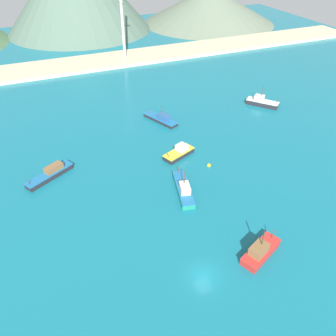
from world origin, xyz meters
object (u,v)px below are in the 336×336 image
(fishing_boat_4, at_px, (260,251))
(fishing_boat_7, at_px, (183,189))
(fishing_boat_6, at_px, (262,102))
(fishing_boat_0, at_px, (50,174))
(fishing_boat_5, at_px, (179,152))
(radio_tower, at_px, (122,13))
(buoy_0, at_px, (209,165))
(fishing_boat_2, at_px, (161,119))

(fishing_boat_4, height_order, fishing_boat_7, fishing_boat_7)
(fishing_boat_4, distance_m, fishing_boat_6, 56.00)
(fishing_boat_0, distance_m, fishing_boat_4, 44.20)
(fishing_boat_7, bearing_deg, fishing_boat_5, 69.27)
(radio_tower, bearing_deg, buoy_0, -92.48)
(fishing_boat_5, height_order, buoy_0, fishing_boat_5)
(buoy_0, relative_size, radio_tower, 0.03)
(fishing_boat_5, relative_size, buoy_0, 9.17)
(fishing_boat_6, height_order, radio_tower, radio_tower)
(fishing_boat_2, bearing_deg, fishing_boat_0, -155.93)
(fishing_boat_0, height_order, buoy_0, fishing_boat_0)
(fishing_boat_6, height_order, fishing_boat_7, fishing_boat_6)
(fishing_boat_2, relative_size, radio_tower, 0.32)
(fishing_boat_2, relative_size, fishing_boat_5, 1.33)
(fishing_boat_0, relative_size, buoy_0, 11.68)
(fishing_boat_4, xyz_separation_m, buoy_0, (4.26, 24.79, -0.91))
(fishing_boat_4, height_order, buoy_0, fishing_boat_4)
(fishing_boat_0, bearing_deg, fishing_boat_6, 10.52)
(fishing_boat_0, distance_m, fishing_boat_6, 61.86)
(fishing_boat_0, bearing_deg, buoy_0, -16.12)
(fishing_boat_7, bearing_deg, fishing_boat_6, 35.34)
(fishing_boat_4, bearing_deg, fishing_boat_7, 103.64)
(buoy_0, height_order, radio_tower, radio_tower)
(fishing_boat_0, height_order, fishing_boat_7, fishing_boat_7)
(fishing_boat_0, xyz_separation_m, fishing_boat_6, (60.82, 11.29, 0.16))
(fishing_boat_6, bearing_deg, fishing_boat_7, -144.66)
(fishing_boat_4, bearing_deg, fishing_boat_6, 54.22)
(fishing_boat_0, bearing_deg, fishing_boat_7, -32.88)
(fishing_boat_4, bearing_deg, radio_tower, 85.64)
(fishing_boat_7, relative_size, radio_tower, 0.33)
(fishing_boat_5, xyz_separation_m, fishing_boat_7, (-4.55, -12.03, 0.01))
(fishing_boat_2, relative_size, fishing_boat_6, 1.25)
(buoy_0, bearing_deg, fishing_boat_5, 124.84)
(fishing_boat_2, bearing_deg, fishing_boat_5, -97.96)
(fishing_boat_4, distance_m, radio_tower, 98.72)
(fishing_boat_2, distance_m, buoy_0, 23.01)
(fishing_boat_5, height_order, fishing_boat_6, fishing_boat_6)
(fishing_boat_6, height_order, buoy_0, fishing_boat_6)
(radio_tower, bearing_deg, fishing_boat_6, -63.88)
(fishing_boat_5, relative_size, radio_tower, 0.24)
(fishing_boat_0, distance_m, radio_tower, 74.11)
(fishing_boat_2, bearing_deg, fishing_boat_6, -4.27)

